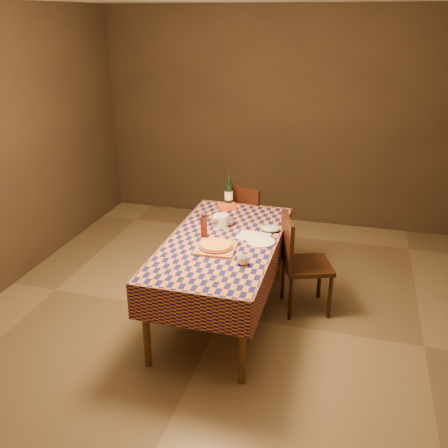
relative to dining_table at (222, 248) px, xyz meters
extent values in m
plane|color=brown|center=(0.00, 0.00, -0.69)|extent=(5.00, 5.00, 0.00)
cube|color=#34271D|center=(0.00, 2.50, 0.66)|extent=(4.50, 0.10, 2.70)
cube|color=#34271D|center=(0.00, -2.50, 0.66)|extent=(4.50, 0.10, 2.70)
cylinder|color=brown|center=(-0.38, -0.83, -0.32)|extent=(0.06, 0.06, 0.75)
cylinder|color=brown|center=(0.38, -0.83, -0.32)|extent=(0.06, 0.06, 0.75)
cylinder|color=brown|center=(-0.38, 0.83, -0.32)|extent=(0.06, 0.06, 0.75)
cylinder|color=brown|center=(0.38, 0.83, -0.32)|extent=(0.06, 0.06, 0.75)
cube|color=brown|center=(0.00, 0.00, 0.05)|extent=(0.90, 1.80, 0.03)
cube|color=brown|center=(0.00, 0.00, 0.07)|extent=(0.92, 1.82, 0.02)
cube|color=brown|center=(0.00, -0.92, -0.07)|extent=(0.94, 0.01, 0.30)
cube|color=brown|center=(0.00, 0.92, -0.07)|extent=(0.94, 0.01, 0.30)
cube|color=brown|center=(-0.47, 0.00, -0.07)|extent=(0.01, 1.84, 0.30)
cube|color=brown|center=(0.47, 0.00, -0.07)|extent=(0.01, 1.84, 0.30)
cube|color=#986947|center=(0.00, -0.19, 0.09)|extent=(0.34, 0.34, 0.02)
cylinder|color=#964319|center=(0.00, -0.19, 0.10)|extent=(0.36, 0.36, 0.02)
cylinder|color=orange|center=(0.00, -0.19, 0.12)|extent=(0.33, 0.33, 0.01)
cylinder|color=#471510|center=(-0.17, 0.01, 0.17)|extent=(0.07, 0.07, 0.19)
sphere|color=#471510|center=(-0.17, 0.01, 0.29)|extent=(0.04, 0.04, 0.04)
imported|color=#5C424D|center=(-0.05, 0.34, 0.10)|extent=(0.18, 0.18, 0.04)
cylinder|color=silver|center=(-0.12, 0.22, 0.08)|extent=(0.08, 0.08, 0.00)
cylinder|color=silver|center=(-0.12, 0.22, 0.11)|extent=(0.01, 0.01, 0.07)
sphere|color=silver|center=(-0.12, 0.22, 0.18)|extent=(0.07, 0.07, 0.07)
ellipsoid|color=#3A0608|center=(-0.12, 0.22, 0.17)|extent=(0.05, 0.05, 0.03)
cylinder|color=black|center=(-0.16, 0.81, 0.20)|extent=(0.11, 0.11, 0.24)
cylinder|color=black|center=(-0.16, 0.81, 0.36)|extent=(0.04, 0.04, 0.10)
cylinder|color=white|center=(-0.16, 0.81, 0.20)|extent=(0.11, 0.11, 0.09)
cylinder|color=silver|center=(-0.09, 0.28, 0.13)|extent=(0.16, 0.16, 0.11)
cube|color=#B24917|center=(-0.16, 0.74, 0.10)|extent=(0.21, 0.19, 0.04)
cylinder|color=white|center=(0.33, 0.04, 0.08)|extent=(0.27, 0.27, 0.01)
imported|color=silver|center=(0.28, -0.40, 0.11)|extent=(0.10, 0.10, 0.07)
cube|color=silver|center=(0.24, 0.15, 0.08)|extent=(0.29, 0.24, 0.00)
ellipsoid|color=#9FB1CC|center=(0.36, 0.30, 0.10)|extent=(0.18, 0.13, 0.05)
cube|color=black|center=(0.02, 1.16, -0.24)|extent=(0.55, 0.55, 0.04)
cube|color=black|center=(-0.06, 0.98, 0.01)|extent=(0.40, 0.19, 0.46)
cylinder|color=black|center=(0.25, 1.26, -0.48)|extent=(0.04, 0.04, 0.43)
cylinder|color=black|center=(-0.08, 1.40, -0.48)|extent=(0.04, 0.04, 0.43)
cylinder|color=black|center=(0.12, 0.93, -0.48)|extent=(0.04, 0.04, 0.43)
cylinder|color=black|center=(-0.22, 1.06, -0.48)|extent=(0.04, 0.04, 0.43)
cube|color=black|center=(0.71, 0.34, -0.24)|extent=(0.54, 0.54, 0.04)
cube|color=black|center=(0.52, 0.27, 0.01)|extent=(0.18, 0.41, 0.46)
cylinder|color=black|center=(0.94, 0.23, -0.48)|extent=(0.04, 0.04, 0.43)
cylinder|color=black|center=(0.82, 0.57, -0.48)|extent=(0.04, 0.04, 0.43)
cylinder|color=black|center=(0.60, 0.11, -0.48)|extent=(0.04, 0.04, 0.43)
cylinder|color=black|center=(0.48, 0.45, -0.48)|extent=(0.04, 0.04, 0.43)
camera|label=1|loc=(1.05, -3.77, 1.88)|focal=40.00mm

